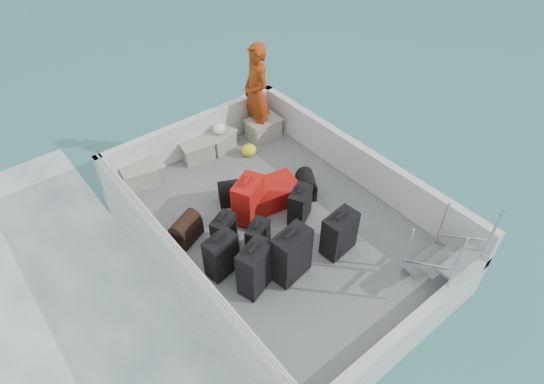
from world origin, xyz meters
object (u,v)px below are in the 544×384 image
(crate_1, at_px, (198,151))
(crate_2, at_px, (220,141))
(suitcase_2, at_px, (224,232))
(passenger, at_px, (256,93))
(suitcase_7, at_px, (300,206))
(suitcase_6, at_px, (339,234))
(crate_3, at_px, (264,129))
(suitcase_0, at_px, (255,269))
(suitcase_1, at_px, (221,256))
(suitcase_3, at_px, (291,255))
(suitcase_8, at_px, (272,193))
(suitcase_4, at_px, (258,240))
(suitcase_5, at_px, (248,200))
(crate_0, at_px, (141,176))

(crate_1, height_order, crate_2, crate_1)
(suitcase_2, height_order, passenger, passenger)
(suitcase_2, relative_size, suitcase_7, 0.91)
(suitcase_6, relative_size, crate_3, 1.17)
(suitcase_0, height_order, passenger, passenger)
(suitcase_1, relative_size, suitcase_7, 1.11)
(suitcase_7, distance_m, crate_3, 2.32)
(suitcase_3, relative_size, suitcase_8, 0.93)
(suitcase_8, xyz_separation_m, crate_3, (1.02, 1.51, 0.01))
(suitcase_4, xyz_separation_m, crate_1, (0.52, 2.47, -0.13))
(suitcase_1, bearing_deg, suitcase_5, 24.89)
(suitcase_1, height_order, crate_3, suitcase_1)
(suitcase_5, xyz_separation_m, crate_2, (0.68, 1.79, -0.21))
(suitcase_2, relative_size, suitcase_3, 0.68)
(crate_1, xyz_separation_m, crate_3, (1.35, -0.21, 0.02))
(suitcase_3, distance_m, suitcase_4, 0.60)
(suitcase_7, bearing_deg, suitcase_5, 109.98)
(suitcase_2, distance_m, suitcase_7, 1.24)
(crate_1, height_order, passenger, passenger)
(suitcase_2, relative_size, crate_2, 1.05)
(suitcase_1, height_order, crate_1, suitcase_1)
(suitcase_0, bearing_deg, suitcase_7, 5.56)
(suitcase_4, bearing_deg, suitcase_7, -20.65)
(suitcase_5, height_order, suitcase_8, suitcase_5)
(suitcase_5, height_order, crate_3, suitcase_5)
(suitcase_4, height_order, crate_3, suitcase_4)
(suitcase_2, bearing_deg, suitcase_8, -9.03)
(suitcase_3, distance_m, crate_3, 3.33)
(crate_0, xyz_separation_m, passenger, (2.40, -0.10, 0.76))
(suitcase_7, relative_size, crate_0, 1.09)
(suitcase_0, distance_m, suitcase_4, 0.58)
(suitcase_5, height_order, crate_1, suitcase_5)
(crate_2, bearing_deg, suitcase_0, -115.58)
(crate_1, bearing_deg, crate_2, 0.00)
(suitcase_2, relative_size, suitcase_6, 0.80)
(suitcase_0, distance_m, suitcase_7, 1.42)
(suitcase_6, xyz_separation_m, passenger, (0.86, 3.03, 0.58))
(suitcase_5, height_order, passenger, passenger)
(crate_0, height_order, crate_1, crate_0)
(suitcase_3, relative_size, crate_1, 1.50)
(suitcase_4, bearing_deg, crate_0, 73.79)
(crate_1, bearing_deg, suitcase_8, -79.27)
(suitcase_3, xyz_separation_m, suitcase_8, (0.72, 1.32, -0.23))
(suitcase_5, height_order, crate_2, suitcase_5)
(suitcase_0, distance_m, passenger, 3.59)
(suitcase_0, relative_size, suitcase_6, 1.11)
(suitcase_0, xyz_separation_m, suitcase_1, (-0.20, 0.50, -0.05))
(suitcase_7, relative_size, crate_2, 1.15)
(crate_3, bearing_deg, suitcase_0, -129.80)
(suitcase_2, distance_m, suitcase_3, 1.10)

